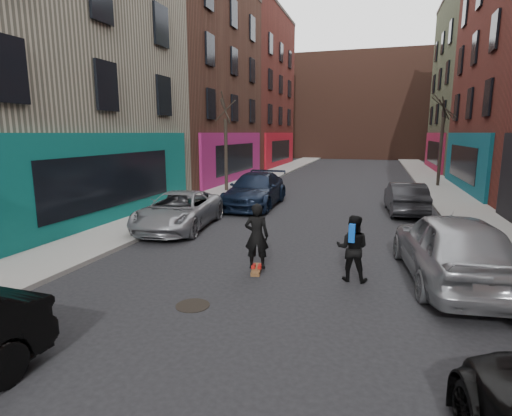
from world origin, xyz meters
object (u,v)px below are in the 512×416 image
Objects in this scene: parked_right_far at (452,247)px; skateboard at (257,270)px; parked_left_end at (256,190)px; parked_right_end at (405,198)px; pedestrian at (352,248)px; tree_right_far at (442,132)px; parked_left_far at (179,210)px; tree_left_far at (226,135)px; skateboarder at (257,236)px; manhole at (193,305)px.

skateboard is (-4.60, -0.64, -0.81)m from parked_right_far.
parked_right_far is (7.31, -8.22, 0.07)m from parked_left_end.
skateboard is (-4.09, -9.10, -0.64)m from parked_right_end.
pedestrian is (2.36, 0.08, 0.76)m from skateboard.
parked_right_end is at bearing -105.02° from tree_right_far.
parked_left_far reaches higher than skateboard.
tree_right_far reaches higher than parked_right_far.
parked_right_end is (9.81, -3.66, -2.69)m from tree_left_far.
manhole is (-0.67, -2.36, -0.93)m from skateboarder.
pedestrian is (2.36, 0.08, -0.13)m from skateboarder.
skateboard is 0.48× the size of skateboarder.
parked_right_far is 1.21× the size of parked_right_end.
tree_right_far is at bearing 44.93° from parked_left_end.
parked_right_end reaches higher than parked_left_far.
pedestrian is (8.07, -12.69, -2.57)m from tree_left_far.
parked_left_end is at bearing 100.33° from manhole.
skateboarder reaches higher than parked_left_far.
skateboard is 0.89m from skateboarder.
parked_right_far is at bearing -49.63° from tree_left_far.
skateboard is at bearing 4.74° from pedestrian.
skateboarder is (-4.60, -0.64, 0.08)m from parked_right_far.
parked_left_end is 7.79× the size of manhole.
tree_right_far is 13.93m from parked_left_end.
parked_right_far is 8.48m from parked_right_end.
pedestrian is (-4.33, -18.69, -2.72)m from tree_right_far.
parked_right_far is 6.12m from manhole.
parked_left_far is 0.96× the size of parked_right_far.
parked_left_far is 9.83m from parked_right_end.
parked_left_end is 1.31× the size of parked_right_end.
parked_right_far is at bearing -49.93° from parked_left_end.
parked_right_end is at bearing -20.49° from tree_left_far.
parked_left_far is (1.60, -9.07, -2.71)m from tree_left_far.
tree_right_far is at bearing -103.20° from parked_right_far.
tree_left_far is 10.81m from parked_right_end.
parked_right_end is (-2.59, -9.66, -2.84)m from tree_right_far.
tree_right_far is 1.25× the size of parked_left_end.
skateboarder is (2.71, -8.86, 0.15)m from parked_left_end.
parked_right_end is at bearing 55.26° from skateboard.
parked_left_end is (-9.40, -9.91, -2.74)m from tree_right_far.
tree_right_far is 18.76m from parked_left_far.
parked_right_end is at bearing -98.06° from pedestrian.
parked_right_far reaches higher than parked_left_far.
tree_left_far is 9.60m from parked_left_far.
pedestrian is (-2.24, -0.56, -0.05)m from parked_right_far.
pedestrian is (-1.74, -9.02, 0.12)m from parked_right_end.
parked_right_far is 7.19× the size of manhole.
tree_left_far reaches higher than parked_right_end.
skateboarder reaches higher than pedestrian.
parked_right_far is 6.29× the size of skateboard.
skateboard is (2.71, -8.86, -0.74)m from parked_left_end.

